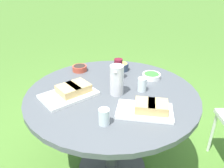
# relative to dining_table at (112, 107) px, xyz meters

# --- Properties ---
(ground_plane) EXTENTS (40.00, 40.00, 0.00)m
(ground_plane) POSITION_rel_dining_table_xyz_m (0.00, 0.00, -0.63)
(ground_plane) COLOR #4C7A2D
(dining_table) EXTENTS (1.22, 1.22, 0.76)m
(dining_table) POSITION_rel_dining_table_xyz_m (0.00, 0.00, 0.00)
(dining_table) COLOR #4C4C51
(dining_table) RESTS_ON ground_plane
(water_pitcher) EXTENTS (0.10, 0.09, 0.21)m
(water_pitcher) POSITION_rel_dining_table_xyz_m (0.02, 0.04, 0.24)
(water_pitcher) COLOR silver
(water_pitcher) RESTS_ON dining_table
(wine_glass) EXTENTS (0.07, 0.07, 0.17)m
(wine_glass) POSITION_rel_dining_table_xyz_m (-0.21, -0.00, 0.25)
(wine_glass) COLOR silver
(wine_glass) RESTS_ON dining_table
(platter_bread_main) EXTENTS (0.43, 0.41, 0.07)m
(platter_bread_main) POSITION_rel_dining_table_xyz_m (0.12, -0.26, 0.16)
(platter_bread_main) COLOR white
(platter_bread_main) RESTS_ON dining_table
(platter_charcuterie) EXTENTS (0.22, 0.35, 0.07)m
(platter_charcuterie) POSITION_rel_dining_table_xyz_m (0.21, 0.27, 0.16)
(platter_charcuterie) COLOR white
(platter_charcuterie) RESTS_ON dining_table
(bowl_fries) EXTENTS (0.12, 0.12, 0.06)m
(bowl_fries) POSITION_rel_dining_table_xyz_m (-0.39, -0.01, 0.17)
(bowl_fries) COLOR #334256
(bowl_fries) RESTS_ON dining_table
(bowl_salad) EXTENTS (0.15, 0.15, 0.04)m
(bowl_salad) POSITION_rel_dining_table_xyz_m (-0.29, 0.26, 0.15)
(bowl_salad) COLOR white
(bowl_salad) RESTS_ON dining_table
(bowl_olives) EXTENTS (0.12, 0.12, 0.05)m
(bowl_olives) POSITION_rel_dining_table_xyz_m (-0.29, -0.36, 0.16)
(bowl_olives) COLOR #B74733
(bowl_olives) RESTS_ON dining_table
(cup_water_near) EXTENTS (0.06, 0.06, 0.10)m
(cup_water_near) POSITION_rel_dining_table_xyz_m (-0.06, 0.21, 0.18)
(cup_water_near) COLOR silver
(cup_water_near) RESTS_ON dining_table
(cup_water_far) EXTENTS (0.06, 0.06, 0.10)m
(cup_water_far) POSITION_rel_dining_table_xyz_m (0.37, 0.04, 0.18)
(cup_water_far) COLOR silver
(cup_water_far) RESTS_ON dining_table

